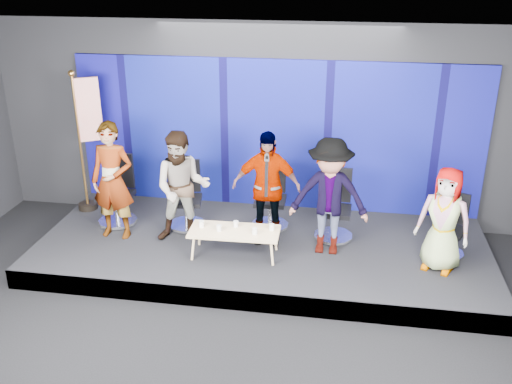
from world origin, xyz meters
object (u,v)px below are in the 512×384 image
chair_b (187,205)px  chair_a (118,201)px  chair_c (270,206)px  mug_a (202,224)px  mug_e (272,227)px  panelist_b (182,188)px  mug_d (255,231)px  mug_c (236,224)px  chair_e (449,235)px  panelist_c (266,187)px  panelist_e (444,220)px  coffee_table (234,232)px  mug_b (219,228)px  panelist_a (113,181)px  chair_d (335,216)px  panelist_d (329,197)px  flag_stand (87,138)px

chair_b → chair_a: bearing=172.1°
chair_c → mug_a: 1.38m
mug_e → chair_c: bearing=99.0°
mug_a → mug_e: 1.05m
mug_a → chair_c: bearing=49.2°
panelist_b → mug_d: (1.20, -0.44, -0.43)m
chair_b → chair_c: chair_c is taller
chair_a → panelist_b: size_ratio=0.65×
chair_c → mug_c: size_ratio=12.08×
chair_a → chair_b: (1.18, 0.05, -0.02)m
chair_e → mug_a: size_ratio=9.85×
panelist_b → mug_e: size_ratio=18.94×
panelist_c → panelist_e: size_ratio=1.16×
coffee_table → mug_e: mug_e is taller
coffee_table → mug_b: 0.24m
coffee_table → mug_b: size_ratio=14.76×
panelist_a → chair_d: panelist_a is taller
panelist_b → coffee_table: size_ratio=1.32×
chair_a → panelist_b: (1.27, -0.45, 0.51)m
chair_a → panelist_d: panelist_d is taller
chair_d → mug_e: size_ratio=11.84×
chair_c → chair_d: (1.05, -0.23, 0.00)m
chair_a → chair_e: (5.31, -0.26, -0.07)m
panelist_b → coffee_table: 1.08m
panelist_c → mug_d: 0.78m
chair_a → mug_c: (2.15, -0.70, 0.08)m
panelist_c → panelist_d: bearing=-14.4°
chair_d → coffee_table: 1.67m
panelist_e → mug_c: (-2.97, 0.02, -0.31)m
panelist_d → mug_b: (-1.57, -0.40, -0.44)m
panelist_b → mug_b: panelist_b is taller
mug_d → chair_e: bearing=12.6°
panelist_a → chair_b: 1.28m
mug_d → panelist_a: bearing=169.9°
chair_c → flag_stand: 3.32m
panelist_d → coffee_table: size_ratio=1.33×
chair_a → chair_e: bearing=-0.1°
mug_b → mug_c: same height
coffee_table → mug_a: bearing=176.0°
chair_b → panelist_b: (0.10, -0.50, 0.53)m
chair_e → coffee_table: size_ratio=0.70×
panelist_d → mug_e: panelist_d is taller
mug_a → chair_b: bearing=119.4°
panelist_e → mug_e: panelist_e is taller
mug_b → coffee_table: bearing=14.0°
chair_d → flag_stand: (-4.24, 0.43, 0.94)m
panelist_a → mug_d: bearing=-7.5°
panelist_e → mug_e: 2.44m
chair_d → mug_c: chair_d is taller
panelist_b → mug_e: bearing=-21.0°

